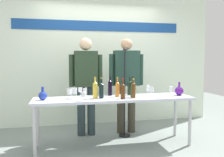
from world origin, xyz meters
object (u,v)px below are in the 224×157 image
object	(u,v)px
wine_bottle_0	(117,89)
wine_glass_left_0	(85,92)
wine_bottle_7	(133,89)
microphone_stand	(125,107)
wine_glass_right_3	(171,90)
wine_bottle_6	(95,89)
display_table	(114,101)
wine_bottle_4	(130,87)
wine_glass_right_1	(148,88)
wine_bottle_1	(110,87)
decanter_blue_right	(179,91)
wine_glass_left_5	(75,91)
decanter_blue_left	(43,95)
wine_bottle_5	(132,88)
wine_glass_left_3	(80,90)
wine_glass_left_2	(72,91)
wine_glass_left_1	(69,92)
wine_glass_left_4	(83,95)
presenter_left	(86,80)
wine_glass_right_2	(152,90)
presenter_right	(126,79)
wine_bottle_2	(101,90)
wine_glass_right_0	(148,89)
wine_bottle_3	(123,90)

from	to	relation	value
wine_bottle_0	wine_glass_left_0	bearing A→B (deg)	-166.08
wine_bottle_7	wine_glass_left_0	world-z (taller)	wine_bottle_7
microphone_stand	wine_glass_right_3	bearing A→B (deg)	-38.47
wine_bottle_6	display_table	bearing A→B (deg)	1.05
wine_bottle_4	wine_glass_right_1	world-z (taller)	wine_bottle_4
wine_bottle_1	wine_bottle_7	bearing A→B (deg)	-46.80
decanter_blue_right	microphone_stand	world-z (taller)	microphone_stand
wine_glass_left_5	microphone_stand	distance (m)	1.06
decanter_blue_left	wine_bottle_4	bearing A→B (deg)	8.65
wine_bottle_0	wine_bottle_6	bearing A→B (deg)	-170.18
wine_bottle_5	wine_glass_right_1	size ratio (longest dim) A/B	2.03
wine_glass_left_3	wine_glass_left_2	bearing A→B (deg)	-169.48
wine_glass_left_1	wine_bottle_0	bearing A→B (deg)	2.35
wine_bottle_1	wine_bottle_7	world-z (taller)	wine_bottle_1
decanter_blue_right	wine_bottle_0	bearing A→B (deg)	176.20
wine_bottle_1	wine_glass_right_1	xyz separation A→B (m)	(0.66, 0.00, -0.02)
wine_bottle_0	wine_glass_right_1	world-z (taller)	wine_bottle_0
wine_bottle_5	wine_glass_left_4	world-z (taller)	wine_bottle_5
presenter_left	wine_glass_right_3	world-z (taller)	presenter_left
wine_bottle_4	wine_glass_right_2	size ratio (longest dim) A/B	1.84
presenter_left	wine_bottle_1	distance (m)	0.55
decanter_blue_left	wine_bottle_6	xyz separation A→B (m)	(0.77, 0.01, 0.07)
presenter_right	wine_glass_left_5	size ratio (longest dim) A/B	10.32
presenter_left	wine_glass_left_4	size ratio (longest dim) A/B	13.63
wine_bottle_4	wine_glass_left_0	size ratio (longest dim) A/B	1.80
presenter_right	wine_bottle_2	bearing A→B (deg)	-131.34
wine_glass_left_4	wine_glass_right_0	bearing A→B (deg)	12.97
presenter_right	wine_glass_left_2	xyz separation A→B (m)	(-1.01, -0.48, -0.14)
presenter_right	wine_bottle_7	distance (m)	0.74
presenter_left	wine_glass_left_0	bearing A→B (deg)	-97.10
wine_bottle_0	wine_bottle_2	size ratio (longest dim) A/B	0.98
presenter_right	wine_glass_left_3	distance (m)	1.00
presenter_left	wine_glass_right_0	size ratio (longest dim) A/B	11.04
presenter_left	wine_bottle_2	bearing A→B (deg)	-75.87
wine_glass_left_2	wine_glass_left_4	bearing A→B (deg)	-65.37
wine_bottle_3	wine_glass_left_5	size ratio (longest dim) A/B	1.83
presenter_left	wine_glass_left_2	xyz separation A→B (m)	(-0.27, -0.48, -0.13)
decanter_blue_left	wine_bottle_5	size ratio (longest dim) A/B	0.61
wine_bottle_6	wine_glass_left_2	distance (m)	0.38
decanter_blue_right	wine_bottle_2	size ratio (longest dim) A/B	0.70
decanter_blue_right	wine_bottle_0	distance (m)	1.03
wine_bottle_5	wine_bottle_7	xyz separation A→B (m)	(-0.02, -0.13, -0.01)
decanter_blue_left	wine_bottle_0	xyz separation A→B (m)	(1.13, 0.07, 0.06)
wine_bottle_1	presenter_left	bearing A→B (deg)	130.31
wine_bottle_4	microphone_stand	size ratio (longest dim) A/B	0.19
wine_bottle_2	wine_glass_left_5	xyz separation A→B (m)	(-0.40, 0.01, -0.01)
decanter_blue_right	wine_glass_right_0	size ratio (longest dim) A/B	1.41
wine_bottle_2	microphone_stand	size ratio (longest dim) A/B	0.20
wine_bottle_4	wine_glass_right_2	distance (m)	0.41
wine_bottle_1	wine_bottle_4	world-z (taller)	wine_bottle_1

